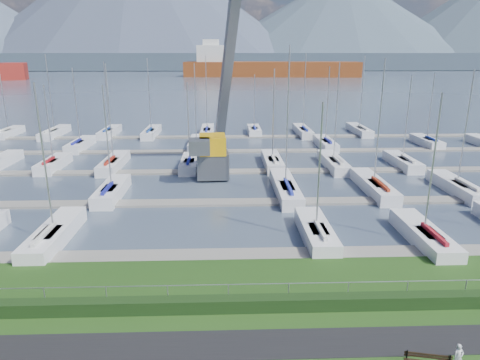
{
  "coord_description": "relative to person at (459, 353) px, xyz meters",
  "views": [
    {
      "loc": [
        -1.08,
        -18.72,
        12.17
      ],
      "look_at": [
        0.0,
        12.0,
        3.0
      ],
      "focal_mm": 32.0,
      "sensor_mm": 36.0,
      "label": 1
    }
  ],
  "objects": [
    {
      "name": "mountains",
      "position": [
        -0.89,
        409.19,
        46.12
      ],
      "size": [
        1190.0,
        360.0,
        115.0
      ],
      "color": "#424E60",
      "rests_on": "water"
    },
    {
      "name": "water",
      "position": [
        -8.24,
        264.57,
        -0.96
      ],
      "size": [
        800.0,
        540.0,
        0.2
      ],
      "primitive_type": "cube",
      "color": "#455265"
    },
    {
      "name": "path",
      "position": [
        -8.24,
        1.57,
        -0.55
      ],
      "size": [
        160.0,
        2.0,
        0.04
      ],
      "primitive_type": "cube",
      "color": "black",
      "rests_on": "grass"
    },
    {
      "name": "foothill",
      "position": [
        -8.24,
        334.57,
        5.44
      ],
      "size": [
        900.0,
        80.0,
        12.0
      ],
      "primitive_type": "cube",
      "color": "#3D4B5A",
      "rests_on": "water"
    },
    {
      "name": "person",
      "position": [
        0.0,
        0.0,
        0.0
      ],
      "size": [
        0.43,
        0.31,
        1.11
      ],
      "primitive_type": "imported",
      "rotation": [
        0.0,
        0.0,
        0.11
      ],
      "color": "silver",
      "rests_on": "grass"
    },
    {
      "name": "docks",
      "position": [
        -8.24,
        30.57,
        -0.78
      ],
      "size": [
        90.0,
        41.6,
        0.25
      ],
      "color": "gray",
      "rests_on": "water"
    },
    {
      "name": "fence",
      "position": [
        -8.24,
        4.57,
        0.64
      ],
      "size": [
        80.0,
        0.04,
        0.04
      ],
      "primitive_type": "cylinder",
      "rotation": [
        0.0,
        1.57,
        0.0
      ],
      "color": "#96979E",
      "rests_on": "grass"
    },
    {
      "name": "cargo_ship_mid",
      "position": [
        11.85,
        224.58,
        3.04
      ],
      "size": [
        94.74,
        25.35,
        21.5
      ],
      "rotation": [
        0.0,
        0.0,
        -0.08
      ],
      "color": "brown",
      "rests_on": "water"
    },
    {
      "name": "hedge",
      "position": [
        -8.24,
        4.17,
        -0.21
      ],
      "size": [
        80.0,
        0.7,
        0.7
      ],
      "primitive_type": "cube",
      "color": "#193212",
      "rests_on": "grass"
    },
    {
      "name": "crane",
      "position": [
        -10.16,
        29.55,
        4.77
      ],
      "size": [
        5.8,
        13.23,
        22.35
      ],
      "rotation": [
        0.0,
        0.0,
        0.05
      ],
      "color": "#5C5E64",
      "rests_on": "water"
    },
    {
      "name": "sailboat_fleet",
      "position": [
        -10.54,
        33.61,
        4.8
      ],
      "size": [
        74.74,
        49.48,
        13.37
      ],
      "color": "maroon",
      "rests_on": "water"
    }
  ]
}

